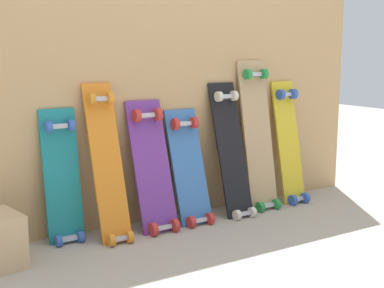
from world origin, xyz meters
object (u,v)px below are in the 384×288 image
at_px(skateboard_black, 232,155).
at_px(skateboard_yellow, 289,147).
at_px(skateboard_orange, 108,169).
at_px(skateboard_blue, 190,172).
at_px(skateboard_teal, 63,182).
at_px(skateboard_natural, 258,140).
at_px(skateboard_purple, 153,171).

height_order(skateboard_black, skateboard_yellow, skateboard_black).
xyz_separation_m(skateboard_orange, skateboard_blue, (0.51, 0.02, -0.08)).
xyz_separation_m(skateboard_black, skateboard_yellow, (0.48, 0.03, 0.00)).
height_order(skateboard_teal, skateboard_natural, skateboard_natural).
distance_m(skateboard_teal, skateboard_orange, 0.24).
bearing_deg(skateboard_yellow, skateboard_blue, -178.36).
bearing_deg(skateboard_blue, skateboard_purple, -179.02).
relative_size(skateboard_black, skateboard_yellow, 1.01).
xyz_separation_m(skateboard_orange, skateboard_black, (0.80, 0.01, -0.01)).
bearing_deg(skateboard_black, skateboard_teal, 176.04).
distance_m(skateboard_purple, skateboard_natural, 0.76).
height_order(skateboard_black, skateboard_natural, skateboard_natural).
relative_size(skateboard_blue, skateboard_yellow, 0.84).
bearing_deg(skateboard_blue, skateboard_orange, -178.21).
bearing_deg(skateboard_blue, skateboard_black, -1.79).
height_order(skateboard_orange, skateboard_yellow, skateboard_orange).
distance_m(skateboard_orange, skateboard_blue, 0.51).
bearing_deg(skateboard_teal, skateboard_natural, -1.80).
bearing_deg(skateboard_black, skateboard_purple, 179.45).
xyz_separation_m(skateboard_blue, skateboard_natural, (0.52, 0.02, 0.14)).
bearing_deg(skateboard_black, skateboard_orange, -179.52).
distance_m(skateboard_black, skateboard_yellow, 0.48).
xyz_separation_m(skateboard_black, skateboard_natural, (0.22, 0.03, 0.07)).
height_order(skateboard_teal, skateboard_blue, skateboard_teal).
distance_m(skateboard_orange, skateboard_yellow, 1.28).
bearing_deg(skateboard_teal, skateboard_purple, -7.64).
relative_size(skateboard_teal, skateboard_blue, 1.06).
relative_size(skateboard_blue, skateboard_natural, 0.72).
bearing_deg(skateboard_blue, skateboard_teal, 175.17).
relative_size(skateboard_teal, skateboard_yellow, 0.89).
xyz_separation_m(skateboard_orange, skateboard_natural, (1.02, 0.04, 0.06)).
relative_size(skateboard_purple, skateboard_natural, 0.78).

